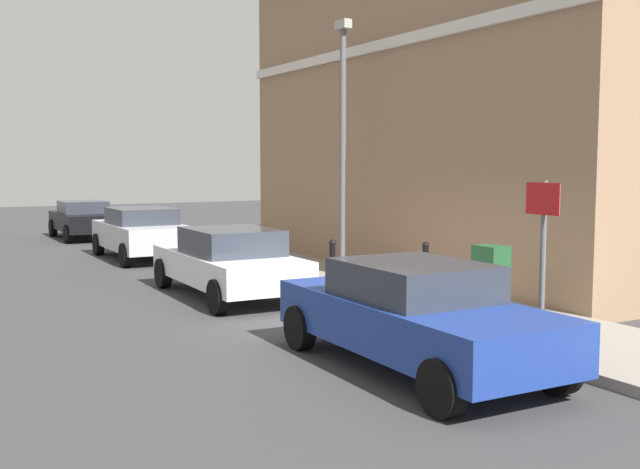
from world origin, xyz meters
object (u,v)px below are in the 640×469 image
object	(u,v)px
car_black	(83,219)
car_blue	(415,314)
car_silver	(141,232)
street_sign	(543,238)
bollard_far_kerb	(332,264)
lamppost	(343,136)
bollard_near_cabinet	(425,267)
utility_cabinet	(490,282)
car_white	(229,261)

from	to	relation	value
car_black	car_blue	bearing A→B (deg)	-179.72
car_blue	car_silver	bearing A→B (deg)	0.39
car_blue	street_sign	world-z (taller)	street_sign
bollard_far_kerb	lamppost	world-z (taller)	lamppost
lamppost	street_sign	bearing A→B (deg)	-99.63
bollard_near_cabinet	lamppost	distance (m)	4.09
car_blue	street_sign	bearing A→B (deg)	-99.85
car_silver	utility_cabinet	size ratio (longest dim) A/B	3.64
car_white	car_silver	distance (m)	6.84
utility_cabinet	lamppost	size ratio (longest dim) A/B	0.20
car_blue	car_black	world-z (taller)	car_blue
car_white	car_black	bearing A→B (deg)	0.84
car_blue	lamppost	xyz separation A→B (m)	(3.10, 6.83, 2.57)
car_white	lamppost	xyz separation A→B (m)	(3.09, 0.65, 2.58)
street_sign	lamppost	size ratio (longest dim) A/B	0.40
car_blue	bollard_far_kerb	distance (m)	5.20
bollard_far_kerb	street_sign	xyz separation A→B (m)	(0.19, -5.30, 0.96)
car_blue	lamppost	distance (m)	7.93
car_black	lamppost	size ratio (longest dim) A/B	0.70
bollard_near_cabinet	bollard_far_kerb	xyz separation A→B (m)	(-1.34, 1.25, 0.00)
car_blue	lamppost	size ratio (longest dim) A/B	0.78
car_black	utility_cabinet	xyz separation A→B (m)	(2.81, -18.00, -0.03)
utility_cabinet	lamppost	world-z (taller)	lamppost
car_blue	car_white	distance (m)	6.17
car_white	street_sign	distance (m)	6.88
car_blue	street_sign	xyz separation A→B (m)	(1.88, -0.38, 0.93)
car_silver	car_black	size ratio (longest dim) A/B	1.04
car_blue	street_sign	size ratio (longest dim) A/B	1.94
utility_cabinet	street_sign	xyz separation A→B (m)	(-1.06, -2.14, 0.98)
car_silver	utility_cabinet	distance (m)	11.56
lamppost	car_white	bearing A→B (deg)	-168.09
bollard_far_kerb	street_sign	bearing A→B (deg)	-87.99
bollard_far_kerb	car_blue	bearing A→B (deg)	-109.02
car_white	bollard_far_kerb	size ratio (longest dim) A/B	4.29
car_white	car_black	distance (m)	13.59
bollard_near_cabinet	car_silver	bearing A→B (deg)	106.62
car_blue	bollard_near_cabinet	distance (m)	4.77
utility_cabinet	car_white	bearing A→B (deg)	123.54
car_blue	bollard_far_kerb	world-z (taller)	car_blue
bollard_near_cabinet	lamppost	xyz separation A→B (m)	(0.07, 3.15, 2.60)
car_white	utility_cabinet	distance (m)	5.29
lamppost	car_black	bearing A→B (deg)	102.96
car_black	utility_cabinet	bearing A→B (deg)	-170.48
car_silver	utility_cabinet	xyz separation A→B (m)	(2.68, -11.24, -0.08)
car_silver	lamppost	distance (m)	7.26
car_silver	bollard_far_kerb	bearing A→B (deg)	-169.24
car_silver	bollard_near_cabinet	bearing A→B (deg)	-162.74
car_white	lamppost	bearing A→B (deg)	-76.77
car_blue	bollard_far_kerb	xyz separation A→B (m)	(1.70, 4.92, -0.03)
car_white	utility_cabinet	size ratio (longest dim) A/B	3.87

